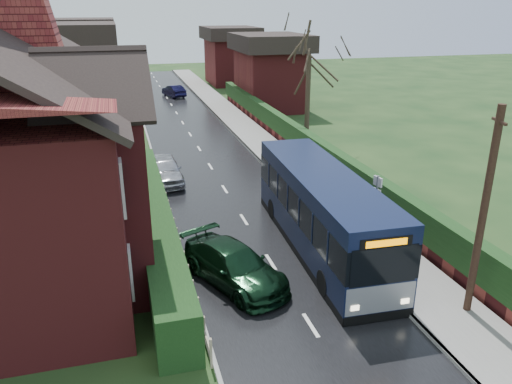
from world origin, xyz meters
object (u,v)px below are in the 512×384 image
object	(u,v)px
car_silver	(165,169)
bus_stop_sign	(376,202)
car_green	(234,265)
brick_house	(4,145)
telegraph_pole	(483,215)
bus	(322,212)

from	to	relation	value
car_silver	bus_stop_sign	bearing A→B (deg)	-57.82
car_green	bus_stop_sign	distance (m)	5.82
car_green	brick_house	bearing A→B (deg)	128.86
car_silver	telegraph_pole	size ratio (longest dim) A/B	0.64
car_green	telegraph_pole	xyz separation A→B (m)	(6.44, -3.64, 2.60)
car_silver	bus_stop_sign	xyz separation A→B (m)	(6.80, -10.16, 1.31)
bus	car_silver	world-z (taller)	bus
bus	car_green	xyz separation A→B (m)	(-3.80, -1.59, -0.86)
car_green	car_silver	bearing A→B (deg)	73.06
bus	telegraph_pole	size ratio (longest dim) A/B	1.58
bus	car_silver	bearing A→B (deg)	120.30
brick_house	car_silver	world-z (taller)	brick_house
car_green	bus	bearing A→B (deg)	-0.39
brick_house	car_silver	bearing A→B (deg)	50.60
telegraph_pole	car_green	bearing A→B (deg)	167.57
brick_house	bus_stop_sign	distance (m)	13.28
car_silver	car_green	bearing A→B (deg)	-85.39
car_silver	telegraph_pole	bearing A→B (deg)	-64.08
bus	bus_stop_sign	distance (m)	2.01
brick_house	telegraph_pole	xyz separation A→B (m)	(13.57, -7.43, -1.12)
brick_house	bus_stop_sign	bearing A→B (deg)	-12.99
car_silver	car_green	distance (m)	11.08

